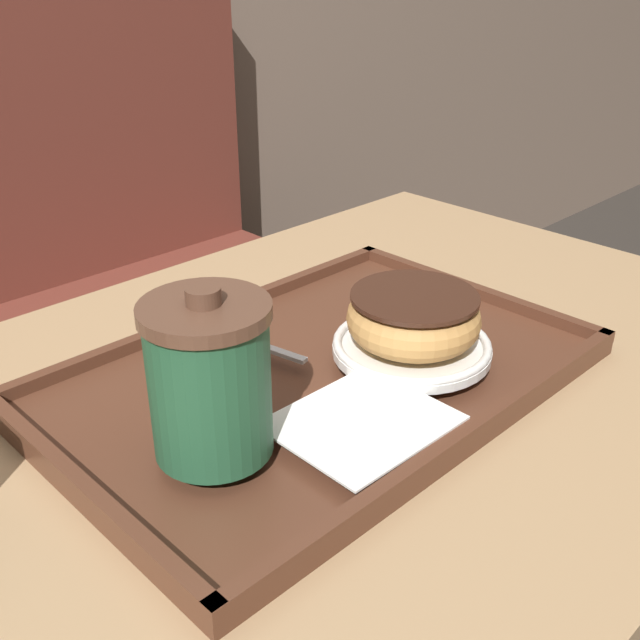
# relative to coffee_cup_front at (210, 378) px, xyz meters

# --- Properties ---
(cafe_table) EXTENTS (0.99, 0.65, 0.73)m
(cafe_table) POSITION_rel_coffee_cup_front_xyz_m (0.16, 0.04, -0.24)
(cafe_table) COLOR tan
(cafe_table) RESTS_ON ground_plane
(serving_tray) EXTENTS (0.48, 0.32, 0.02)m
(serving_tray) POSITION_rel_coffee_cup_front_xyz_m (0.15, 0.04, -0.08)
(serving_tray) COLOR #512D1E
(serving_tray) RESTS_ON cafe_table
(napkin_paper) EXTENTS (0.13, 0.11, 0.00)m
(napkin_paper) POSITION_rel_coffee_cup_front_xyz_m (0.10, -0.05, -0.06)
(napkin_paper) COLOR white
(napkin_paper) RESTS_ON serving_tray
(coffee_cup_front) EXTENTS (0.09, 0.09, 0.13)m
(coffee_cup_front) POSITION_rel_coffee_cup_front_xyz_m (0.00, 0.00, 0.00)
(coffee_cup_front) COLOR #235638
(coffee_cup_front) RESTS_ON serving_tray
(plate_with_chocolate_donut) EXTENTS (0.14, 0.14, 0.01)m
(plate_with_chocolate_donut) POSITION_rel_coffee_cup_front_xyz_m (0.21, -0.01, -0.05)
(plate_with_chocolate_donut) COLOR white
(plate_with_chocolate_donut) RESTS_ON serving_tray
(donut_chocolate_glazed) EXTENTS (0.12, 0.12, 0.04)m
(donut_chocolate_glazed) POSITION_rel_coffee_cup_front_xyz_m (0.21, -0.01, -0.02)
(donut_chocolate_glazed) COLOR tan
(donut_chocolate_glazed) RESTS_ON plate_with_chocolate_donut
(spoon) EXTENTS (0.04, 0.13, 0.01)m
(spoon) POSITION_rel_coffee_cup_front_xyz_m (0.11, 0.14, -0.05)
(spoon) COLOR silver
(spoon) RESTS_ON serving_tray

